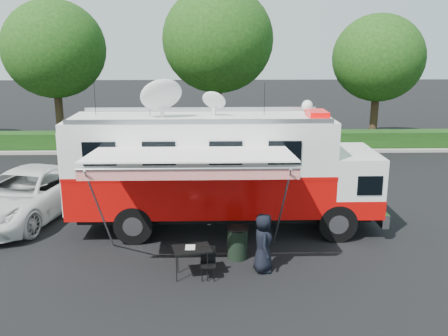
# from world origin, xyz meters

# --- Properties ---
(ground_plane) EXTENTS (120.00, 120.00, 0.00)m
(ground_plane) POSITION_xyz_m (0.00, 0.00, 0.00)
(ground_plane) COLOR black
(ground_plane) RESTS_ON ground
(back_border) EXTENTS (60.00, 6.14, 8.87)m
(back_border) POSITION_xyz_m (1.14, 12.90, 5.00)
(back_border) COLOR #9E998E
(back_border) RESTS_ON ground_plane
(stall_lines) EXTENTS (24.12, 5.50, 0.01)m
(stall_lines) POSITION_xyz_m (-0.50, 3.00, 0.00)
(stall_lines) COLOR silver
(stall_lines) RESTS_ON ground_plane
(command_truck) EXTENTS (9.77, 2.69, 4.70)m
(command_truck) POSITION_xyz_m (-0.08, -0.00, 2.01)
(command_truck) COLOR black
(command_truck) RESTS_ON ground_plane
(awning) EXTENTS (5.34, 2.75, 3.22)m
(awning) POSITION_xyz_m (-0.96, -2.79, 3.02)
(awning) COLOR white
(awning) RESTS_ON ground_plane
(white_suv) EXTENTS (4.07, 6.45, 1.66)m
(white_suv) POSITION_xyz_m (-6.81, 1.18, 0.00)
(white_suv) COLOR silver
(white_suv) RESTS_ON ground_plane
(person) EXTENTS (0.52, 0.79, 1.61)m
(person) POSITION_xyz_m (0.94, -3.15, 0.00)
(person) COLOR black
(person) RESTS_ON ground_plane
(folding_table) EXTENTS (1.08, 0.87, 0.82)m
(folding_table) POSITION_xyz_m (-0.93, -3.46, 0.77)
(folding_table) COLOR black
(folding_table) RESTS_ON ground_plane
(folding_chair) EXTENTS (0.41, 0.42, 0.82)m
(folding_chair) POSITION_xyz_m (-0.52, -3.47, 0.48)
(folding_chair) COLOR black
(folding_chair) RESTS_ON ground_plane
(trash_bin) EXTENTS (0.61, 0.61, 0.91)m
(trash_bin) POSITION_xyz_m (0.30, -2.32, 0.46)
(trash_bin) COLOR black
(trash_bin) RESTS_ON ground_plane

